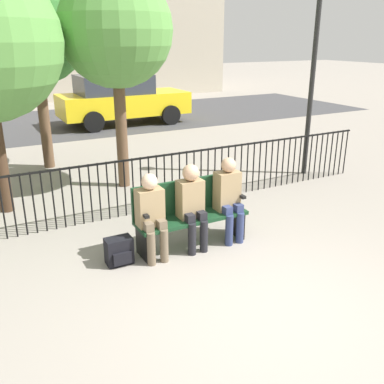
% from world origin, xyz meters
% --- Properties ---
extents(ground_plane, '(80.00, 80.00, 0.00)m').
position_xyz_m(ground_plane, '(0.00, 0.00, 0.00)').
color(ground_plane, gray).
extents(park_bench, '(1.58, 0.45, 0.92)m').
position_xyz_m(park_bench, '(0.00, 1.86, 0.49)').
color(park_bench, '#14381E').
rests_on(park_bench, ground).
extents(seated_person_0, '(0.34, 0.39, 1.15)m').
position_xyz_m(seated_person_0, '(-0.62, 1.73, 0.65)').
color(seated_person_0, brown).
rests_on(seated_person_0, ground).
extents(seated_person_1, '(0.34, 0.39, 1.19)m').
position_xyz_m(seated_person_1, '(-0.03, 1.73, 0.68)').
color(seated_person_1, black).
rests_on(seated_person_1, ground).
extents(seated_person_2, '(0.34, 0.39, 1.21)m').
position_xyz_m(seated_person_2, '(0.56, 1.73, 0.67)').
color(seated_person_2, navy).
rests_on(seated_person_2, ground).
extents(backpack, '(0.34, 0.25, 0.35)m').
position_xyz_m(backpack, '(-1.06, 1.78, 0.17)').
color(backpack, black).
rests_on(backpack, ground).
extents(fence_railing, '(9.01, 0.03, 0.95)m').
position_xyz_m(fence_railing, '(-0.02, 3.24, 0.56)').
color(fence_railing, black).
rests_on(fence_railing, ground).
extents(tree_0, '(2.11, 2.11, 3.92)m').
position_xyz_m(tree_0, '(-1.00, 6.72, 2.84)').
color(tree_0, brown).
rests_on(tree_0, ground).
extents(tree_3, '(2.02, 2.02, 3.89)m').
position_xyz_m(tree_3, '(0.05, 4.70, 2.85)').
color(tree_3, brown).
rests_on(tree_3, ground).
extents(lamp_post, '(0.28, 0.28, 4.16)m').
position_xyz_m(lamp_post, '(3.73, 3.65, 2.70)').
color(lamp_post, black).
rests_on(lamp_post, ground).
extents(street_surface, '(24.00, 6.00, 0.01)m').
position_xyz_m(street_surface, '(0.00, 12.00, 0.00)').
color(street_surface, '#3D3D3F').
rests_on(street_surface, ground).
extents(parked_car_0, '(4.20, 1.94, 1.62)m').
position_xyz_m(parked_car_0, '(2.15, 10.78, 0.84)').
color(parked_car_0, yellow).
rests_on(parked_car_0, ground).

